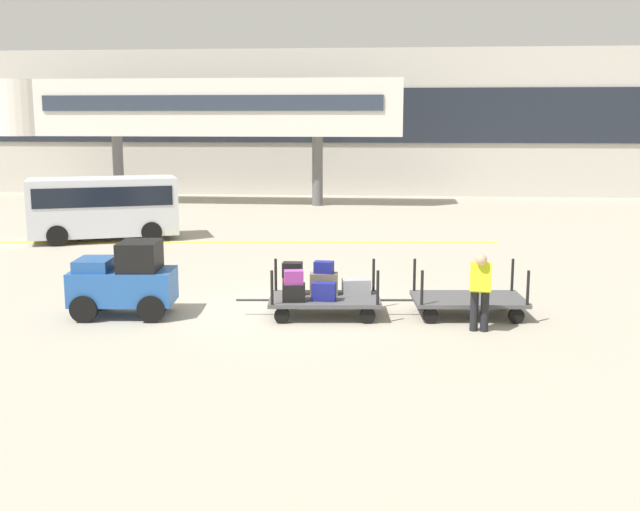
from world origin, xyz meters
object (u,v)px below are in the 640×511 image
(baggage_cart_lead, at_px, (319,291))
(shuttle_van, at_px, (103,204))
(baggage_cart_middle, at_px, (468,300))
(baggage_handler, at_px, (480,288))
(baggage_tug, at_px, (125,281))

(baggage_cart_lead, bearing_deg, shuttle_van, 131.00)
(baggage_cart_middle, xyz_separation_m, baggage_handler, (0.10, -1.22, 0.52))
(baggage_cart_middle, xyz_separation_m, shuttle_van, (-11.28, 9.19, 0.89))
(baggage_tug, height_order, baggage_cart_lead, baggage_tug)
(baggage_cart_middle, distance_m, shuttle_van, 14.58)
(baggage_handler, bearing_deg, baggage_cart_middle, 94.86)
(baggage_cart_middle, bearing_deg, shuttle_van, 140.83)
(baggage_cart_lead, xyz_separation_m, baggage_cart_middle, (3.10, 0.23, -0.18))
(baggage_tug, relative_size, baggage_cart_middle, 0.72)
(baggage_tug, relative_size, baggage_cart_lead, 0.72)
(baggage_cart_middle, relative_size, shuttle_van, 0.59)
(shuttle_van, bearing_deg, baggage_cart_lead, -49.00)
(shuttle_van, bearing_deg, baggage_handler, -42.43)
(baggage_tug, height_order, shuttle_van, shuttle_van)
(baggage_cart_lead, distance_m, baggage_handler, 3.37)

